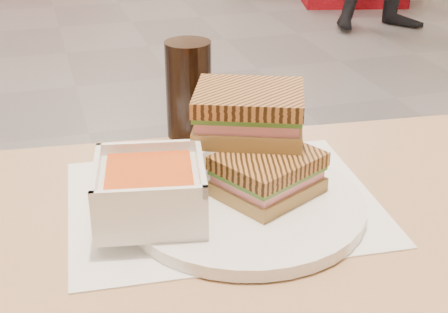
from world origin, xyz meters
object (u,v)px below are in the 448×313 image
object	(u,v)px
panini_lower	(268,174)
cola_glass	(189,90)
soup_bowl	(150,193)
plate	(246,205)

from	to	relation	value
panini_lower	cola_glass	size ratio (longest dim) A/B	1.00
soup_bowl	plate	bearing A→B (deg)	0.81
soup_bowl	panini_lower	world-z (taller)	soup_bowl
plate	soup_bowl	distance (m)	0.12
soup_bowl	cola_glass	bearing A→B (deg)	66.51
soup_bowl	cola_glass	xyz separation A→B (m)	(0.10, 0.24, 0.03)
plate	soup_bowl	size ratio (longest dim) A/B	2.00
cola_glass	panini_lower	bearing A→B (deg)	-80.67
plate	cola_glass	xyz separation A→B (m)	(-0.01, 0.24, 0.06)
plate	cola_glass	size ratio (longest dim) A/B	1.97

